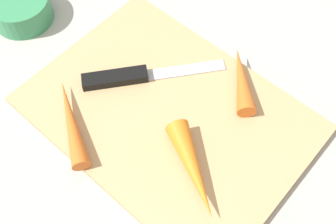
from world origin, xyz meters
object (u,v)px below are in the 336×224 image
object	(u,v)px
carrot_shortest	(242,79)
carrot_medium	(193,169)
knife	(125,77)
small_bowl	(21,9)
carrot_longest	(71,122)
cutting_board	(168,114)

from	to	relation	value
carrot_shortest	carrot_medium	xyz separation A→B (m)	(-0.03, 0.14, 0.00)
knife	small_bowl	world-z (taller)	small_bowl
small_bowl	carrot_longest	bearing A→B (deg)	158.39
carrot_shortest	small_bowl	xyz separation A→B (m)	(0.33, 0.11, -0.01)
carrot_longest	cutting_board	bearing A→B (deg)	-98.04
small_bowl	cutting_board	bearing A→B (deg)	-176.90
carrot_medium	carrot_longest	bearing A→B (deg)	-131.55
carrot_medium	carrot_shortest	bearing A→B (deg)	133.93
carrot_shortest	small_bowl	distance (m)	0.35
carrot_shortest	carrot_medium	size ratio (longest dim) A/B	0.85
carrot_medium	carrot_longest	world-z (taller)	carrot_medium
cutting_board	carrot_medium	bearing A→B (deg)	150.43
carrot_shortest	carrot_longest	size ratio (longest dim) A/B	0.81
knife	carrot_longest	world-z (taller)	carrot_longest
knife	carrot_medium	bearing A→B (deg)	-67.43
cutting_board	carrot_longest	world-z (taller)	carrot_longest
cutting_board	carrot_medium	xyz separation A→B (m)	(-0.08, 0.05, 0.02)
carrot_longest	small_bowl	xyz separation A→B (m)	(0.21, -0.08, -0.00)
cutting_board	carrot_shortest	world-z (taller)	carrot_shortest
knife	carrot_shortest	bearing A→B (deg)	-13.19
small_bowl	carrot_shortest	bearing A→B (deg)	-161.00
carrot_medium	carrot_longest	xyz separation A→B (m)	(0.16, 0.05, -0.00)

